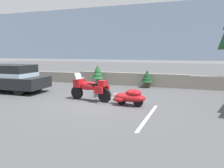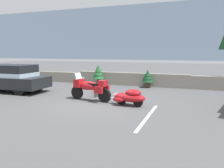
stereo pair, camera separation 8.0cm
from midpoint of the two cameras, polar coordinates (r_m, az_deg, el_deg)
The scene contains 9 objects.
ground_plane at distance 10.75m, azimuth -3.55°, elevation -4.70°, with size 80.00×80.00×0.00m, color #4C4C4F.
stone_guard_wall at distance 16.08m, azimuth 5.68°, elevation 1.12°, with size 24.00×0.58×0.90m.
distant_ridgeline at distance 105.63m, azimuth 18.74°, elevation 10.79°, with size 240.00×80.00×16.00m, color #7F93AD.
touring_motorcycle at distance 11.07m, azimuth -5.35°, elevation -1.05°, with size 2.30×0.96×1.33m.
car_shaped_trailer at distance 10.05m, azimuth 4.75°, elevation -3.22°, with size 2.23×0.94×0.76m.
suv_at_left_edge at distance 14.83m, azimuth -24.33°, elevation 1.46°, with size 4.88×2.15×1.63m.
pine_sapling_near at distance 15.22m, azimuth 9.17°, elevation 1.85°, with size 0.80×0.80×1.18m.
pine_sapling_farther at distance 16.18m, azimuth -3.37°, elevation 2.95°, with size 0.86×0.86×1.47m.
parking_stripe_marker at distance 8.54m, azimuth 9.32°, elevation -8.17°, with size 0.12×3.60×0.01m, color silver.
Camera 2 is at (4.37, -9.53, 2.39)m, focal length 36.05 mm.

